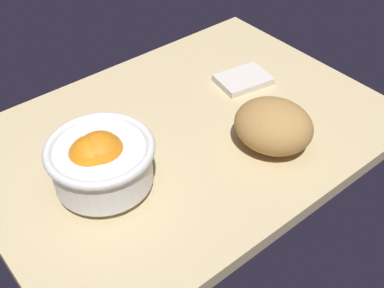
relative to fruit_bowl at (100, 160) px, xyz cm
name	(u,v)px	position (x,y,z in cm)	size (l,w,h in cm)	color
ground_plane	(186,135)	(21.28, 3.00, -7.84)	(83.93, 59.68, 3.00)	#D2BB86
fruit_bowl	(100,160)	(0.00, 0.00, 0.00)	(19.14, 19.14, 11.69)	white
bread_loaf	(273,126)	(31.67, -11.20, -1.65)	(15.60, 13.90, 9.38)	#B48546
napkin_folded	(243,80)	(42.30, 7.88, -5.56)	(11.73, 8.55, 1.57)	silver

